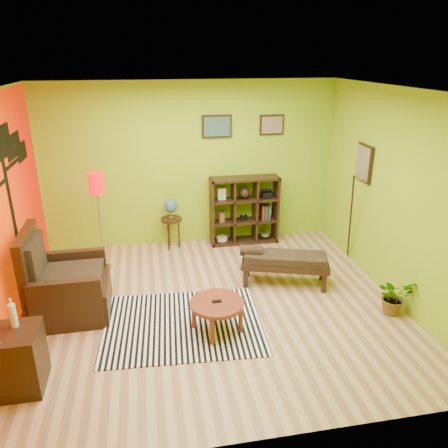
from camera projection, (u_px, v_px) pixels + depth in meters
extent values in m
plane|color=tan|center=(212.00, 306.00, 5.91)|extent=(5.00, 5.00, 0.00)
cube|color=#8FBD1A|center=(191.00, 165.00, 7.45)|extent=(5.00, 0.04, 2.80)
cube|color=#8FBD1A|center=(257.00, 304.00, 3.33)|extent=(5.00, 0.04, 2.80)
cube|color=#8FBD1A|center=(396.00, 197.00, 5.82)|extent=(0.04, 4.50, 2.80)
cube|color=white|center=(210.00, 90.00, 4.88)|extent=(5.00, 4.50, 0.04)
cube|color=black|center=(16.00, 232.00, 5.61)|extent=(0.01, 0.14, 2.10)
cube|color=black|center=(1.00, 143.00, 5.24)|extent=(0.01, 0.85, 0.40)
cube|color=black|center=(13.00, 146.00, 5.74)|extent=(0.01, 0.70, 0.32)
cube|color=black|center=(22.00, 152.00, 6.12)|extent=(0.01, 0.50, 0.26)
cube|color=black|center=(217.00, 126.00, 7.26)|extent=(0.50, 0.03, 0.38)
cube|color=#43675A|center=(217.00, 127.00, 7.24)|extent=(0.44, 0.01, 0.32)
cube|color=black|center=(272.00, 125.00, 7.43)|extent=(0.42, 0.03, 0.34)
cube|color=#957C5D|center=(272.00, 125.00, 7.40)|extent=(0.36, 0.01, 0.28)
cube|color=black|center=(364.00, 163.00, 6.55)|extent=(0.03, 0.44, 0.56)
cube|color=#957C5D|center=(363.00, 163.00, 6.54)|extent=(0.01, 0.38, 0.50)
cylinder|color=black|center=(351.00, 218.00, 6.84)|extent=(0.23, 0.34, 1.46)
cone|color=silver|center=(360.00, 174.00, 6.44)|extent=(0.08, 0.09, 0.16)
cube|color=white|center=(183.00, 324.00, 5.50)|extent=(2.06, 1.65, 0.01)
cylinder|color=maroon|center=(217.00, 303.00, 5.25)|extent=(0.66, 0.66, 0.05)
cylinder|color=maroon|center=(221.00, 305.00, 5.59)|extent=(0.05, 0.05, 0.36)
cylinder|color=maroon|center=(194.00, 315.00, 5.37)|extent=(0.05, 0.05, 0.36)
cylinder|color=maroon|center=(241.00, 320.00, 5.28)|extent=(0.05, 0.05, 0.36)
cylinder|color=maroon|center=(212.00, 332.00, 5.06)|extent=(0.05, 0.05, 0.36)
cube|color=black|center=(217.00, 301.00, 5.24)|extent=(0.11, 0.05, 0.02)
cube|color=black|center=(73.00, 297.00, 5.70)|extent=(0.96, 0.94, 0.43)
cube|color=black|center=(32.00, 275.00, 5.48)|extent=(0.12, 0.92, 1.18)
cube|color=black|center=(67.00, 307.00, 5.25)|extent=(0.86, 0.12, 0.69)
cube|color=black|center=(75.00, 273.00, 6.05)|extent=(0.86, 0.12, 0.69)
cube|color=#EAB36C|center=(72.00, 278.00, 5.60)|extent=(0.76, 0.74, 0.15)
cube|color=#EAB36C|center=(36.00, 259.00, 5.42)|extent=(0.11, 0.69, 0.54)
cube|color=black|center=(13.00, 360.00, 4.36)|extent=(0.56, 0.51, 0.66)
cylinder|color=white|center=(13.00, 316.00, 4.29)|extent=(0.07, 0.07, 0.25)
cylinder|color=white|center=(10.00, 302.00, 4.23)|extent=(0.02, 0.02, 0.07)
cylinder|color=silver|center=(105.00, 267.00, 6.95)|extent=(0.23, 0.23, 0.03)
cylinder|color=silver|center=(101.00, 226.00, 6.69)|extent=(0.02, 0.02, 1.44)
cylinder|color=#F30005|center=(96.00, 183.00, 6.44)|extent=(0.23, 0.23, 0.32)
cylinder|color=black|center=(171.00, 219.00, 7.49)|extent=(0.36, 0.36, 0.04)
cylinder|color=black|center=(179.00, 234.00, 7.60)|extent=(0.03, 0.03, 0.51)
cylinder|color=black|center=(169.00, 232.00, 7.68)|extent=(0.03, 0.03, 0.51)
cylinder|color=black|center=(168.00, 236.00, 7.49)|extent=(0.03, 0.03, 0.51)
cylinder|color=gold|center=(171.00, 217.00, 7.48)|extent=(0.09, 0.09, 0.02)
cylinder|color=gold|center=(171.00, 214.00, 7.46)|extent=(0.01, 0.01, 0.09)
sphere|color=#223B98|center=(171.00, 206.00, 7.40)|extent=(0.23, 0.23, 0.23)
cube|color=black|center=(212.00, 212.00, 7.60)|extent=(0.04, 0.35, 1.20)
cube|color=black|center=(276.00, 208.00, 7.80)|extent=(0.04, 0.35, 1.20)
cube|color=black|center=(244.00, 240.00, 7.91)|extent=(1.20, 0.35, 0.04)
cube|color=black|center=(245.00, 179.00, 7.48)|extent=(1.20, 0.35, 0.04)
cube|color=black|center=(233.00, 211.00, 7.66)|extent=(0.03, 0.33, 1.12)
cube|color=black|center=(255.00, 210.00, 7.73)|extent=(0.03, 0.33, 1.12)
cube|color=black|center=(244.00, 221.00, 7.77)|extent=(1.12, 0.33, 0.03)
cube|color=black|center=(244.00, 200.00, 7.62)|extent=(1.12, 0.33, 0.03)
cylinder|color=beige|center=(222.00, 239.00, 7.82)|extent=(0.20, 0.20, 0.07)
sphere|color=black|center=(245.00, 193.00, 7.58)|extent=(0.20, 0.20, 0.20)
cube|color=black|center=(267.00, 195.00, 7.67)|extent=(0.18, 0.15, 0.10)
cylinder|color=black|center=(242.00, 217.00, 7.74)|extent=(0.06, 0.12, 0.06)
cylinder|color=black|center=(246.00, 217.00, 7.75)|extent=(0.06, 0.12, 0.06)
ellipsoid|color=#384C26|center=(265.00, 235.00, 7.95)|extent=(0.18, 0.18, 0.09)
cylinder|color=brown|center=(222.00, 217.00, 7.67)|extent=(0.12, 0.12, 0.18)
cube|color=beige|center=(222.00, 194.00, 7.51)|extent=(0.14, 0.03, 0.20)
cube|color=maroon|center=(262.00, 212.00, 7.78)|extent=(0.04, 0.18, 0.26)
cube|color=#1E4C1E|center=(265.00, 212.00, 7.78)|extent=(0.04, 0.18, 0.26)
cube|color=navy|center=(268.00, 212.00, 7.79)|extent=(0.04, 0.18, 0.26)
cube|color=black|center=(285.00, 264.00, 6.37)|extent=(1.34, 0.82, 0.07)
cube|color=#EAB36C|center=(285.00, 258.00, 6.33)|extent=(1.24, 0.74, 0.13)
cylinder|color=#EAB36C|center=(251.00, 251.00, 6.36)|extent=(0.35, 0.25, 0.16)
cube|color=black|center=(322.00, 271.00, 6.53)|extent=(0.08, 0.08, 0.28)
cube|color=black|center=(247.00, 267.00, 6.66)|extent=(0.08, 0.08, 0.28)
cube|color=black|center=(324.00, 283.00, 6.20)|extent=(0.08, 0.08, 0.28)
cube|color=black|center=(246.00, 278.00, 6.33)|extent=(0.08, 0.08, 0.28)
imported|color=#26661E|center=(393.00, 300.00, 5.69)|extent=(0.49, 0.53, 0.38)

